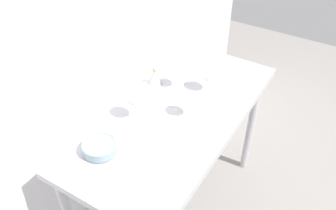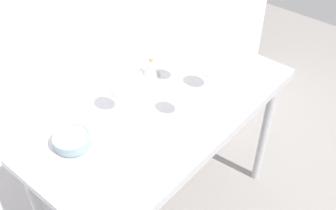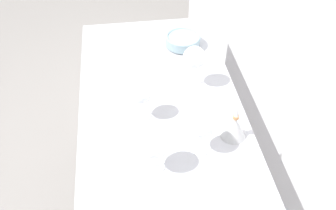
% 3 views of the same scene
% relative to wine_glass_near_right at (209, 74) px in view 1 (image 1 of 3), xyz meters
% --- Properties ---
extents(ground_plane, '(6.00, 6.00, 0.00)m').
position_rel_wine_glass_near_right_xyz_m(ground_plane, '(-0.27, 0.06, -1.01)').
color(ground_plane, gray).
extents(back_wall, '(3.80, 0.04, 2.60)m').
position_rel_wine_glass_near_right_xyz_m(back_wall, '(-0.27, 0.55, 0.29)').
color(back_wall, silver).
rests_on(back_wall, ground_plane).
extents(steel_counter, '(1.40, 0.65, 0.90)m').
position_rel_wine_glass_near_right_xyz_m(steel_counter, '(-0.27, 0.06, -0.22)').
color(steel_counter, '#B4B4B9').
rests_on(steel_counter, ground_plane).
extents(wine_glass_near_right, '(0.10, 0.10, 0.17)m').
position_rel_wine_glass_near_right_xyz_m(wine_glass_near_right, '(0.00, 0.00, 0.00)').
color(wine_glass_near_right, white).
rests_on(wine_glass_near_right, steel_counter).
extents(wine_glass_far_left, '(0.09, 0.09, 0.18)m').
position_rel_wine_glass_near_right_xyz_m(wine_glass_far_left, '(-0.42, 0.21, 0.02)').
color(wine_glass_far_left, white).
rests_on(wine_glass_far_left, steel_counter).
extents(wine_glass_near_center, '(0.09, 0.09, 0.16)m').
position_rel_wine_glass_near_right_xyz_m(wine_glass_near_center, '(-0.26, -0.02, -0.00)').
color(wine_glass_near_center, white).
rests_on(wine_glass_near_center, steel_counter).
extents(wine_glass_far_right, '(0.09, 0.09, 0.16)m').
position_rel_wine_glass_near_right_xyz_m(wine_glass_far_right, '(-0.06, 0.17, -0.00)').
color(wine_glass_far_right, white).
rests_on(wine_glass_far_right, steel_counter).
extents(tasting_sheet_upper, '(0.23, 0.28, 0.00)m').
position_rel_wine_glass_near_right_xyz_m(tasting_sheet_upper, '(-0.44, 0.02, -0.11)').
color(tasting_sheet_upper, white).
rests_on(tasting_sheet_upper, steel_counter).
extents(tasting_sheet_lower, '(0.21, 0.26, 0.00)m').
position_rel_wine_glass_near_right_xyz_m(tasting_sheet_lower, '(0.16, 0.14, -0.11)').
color(tasting_sheet_lower, white).
rests_on(tasting_sheet_lower, steel_counter).
extents(tasting_bowl, '(0.17, 0.17, 0.06)m').
position_rel_wine_glass_near_right_xyz_m(tasting_bowl, '(-0.72, 0.22, -0.08)').
color(tasting_bowl, '#4C4C4C').
rests_on(tasting_bowl, steel_counter).
extents(decanter_funnel, '(0.10, 0.10, 0.14)m').
position_rel_wine_glass_near_right_xyz_m(decanter_funnel, '(-0.11, 0.30, -0.07)').
color(decanter_funnel, '#BBBBBB').
rests_on(decanter_funnel, steel_counter).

